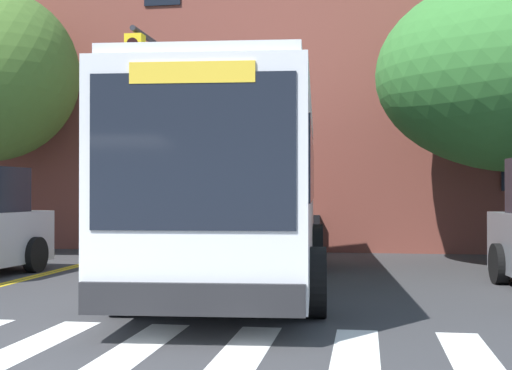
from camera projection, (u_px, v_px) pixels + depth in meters
The scene contains 7 objects.
crosswalk at pixel (26, 348), 7.81m from camera, with size 14.86×3.30×0.01m.
lane_line_yellow_inner at pixel (148, 247), 22.12m from camera, with size 0.12×36.00×0.01m, color gold.
lane_line_yellow_outer at pixel (153, 247), 22.09m from camera, with size 0.12×36.00×0.01m, color gold.
city_bus at pixel (242, 186), 13.16m from camera, with size 3.58×10.81×3.44m.
car_black_behind_bus at pixel (293, 220), 21.89m from camera, with size 2.13×3.95×1.87m.
traffic_light_overhead at pixel (169, 108), 15.87m from camera, with size 0.34×4.36×5.35m.
building_facade at pixel (340, 95), 23.42m from camera, with size 38.06×6.65×9.79m.
Camera 1 is at (3.87, -4.55, 1.72)m, focal length 50.00 mm.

